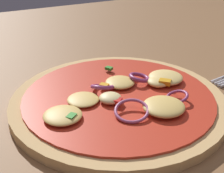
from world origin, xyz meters
The scene contains 2 objects.
dining_table centered at (0.00, 0.00, 0.01)m, with size 1.22×1.09×0.03m.
pizza centered at (-0.04, -0.01, 0.04)m, with size 0.28×0.28×0.03m.
Camera 1 is at (-0.21, -0.36, 0.26)m, focal length 54.57 mm.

